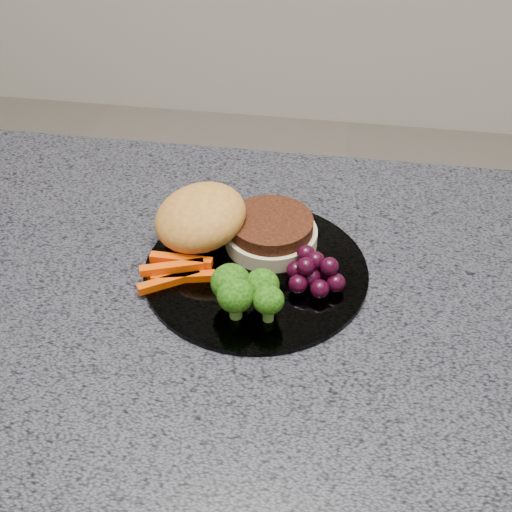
{
  "coord_description": "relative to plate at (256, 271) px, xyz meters",
  "views": [
    {
      "loc": [
        0.01,
        -0.58,
        1.45
      ],
      "look_at": [
        -0.09,
        0.03,
        0.93
      ],
      "focal_mm": 50.0,
      "sensor_mm": 36.0,
      "label": 1
    }
  ],
  "objects": [
    {
      "name": "burger",
      "position": [
        -0.04,
        0.04,
        0.03
      ],
      "size": [
        0.22,
        0.15,
        0.06
      ],
      "rotation": [
        0.0,
        0.0,
        0.3
      ],
      "color": "beige",
      "rests_on": "plate"
    },
    {
      "name": "broccoli",
      "position": [
        -0.0,
        -0.07,
        0.03
      ],
      "size": [
        0.08,
        0.06,
        0.05
      ],
      "rotation": [
        0.0,
        0.0,
        -0.1
      ],
      "color": "#588B32",
      "rests_on": "plate"
    },
    {
      "name": "countertop",
      "position": [
        0.09,
        -0.03,
        -0.02
      ],
      "size": [
        1.2,
        0.6,
        0.04
      ],
      "primitive_type": "cube",
      "color": "#4B4C55",
      "rests_on": "island_cabinet"
    },
    {
      "name": "grape_bunch",
      "position": [
        0.07,
        -0.01,
        0.02
      ],
      "size": [
        0.07,
        0.07,
        0.04
      ],
      "rotation": [
        0.0,
        0.0,
        0.42
      ],
      "color": "black",
      "rests_on": "plate"
    },
    {
      "name": "plate",
      "position": [
        0.0,
        0.0,
        0.0
      ],
      "size": [
        0.26,
        0.26,
        0.01
      ],
      "primitive_type": "cylinder",
      "color": "white",
      "rests_on": "countertop"
    },
    {
      "name": "carrot_sticks",
      "position": [
        -0.09,
        -0.03,
        0.01
      ],
      "size": [
        0.09,
        0.06,
        0.02
      ],
      "rotation": [
        0.0,
        0.0,
        0.07
      ],
      "color": "#E74503",
      "rests_on": "plate"
    }
  ]
}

